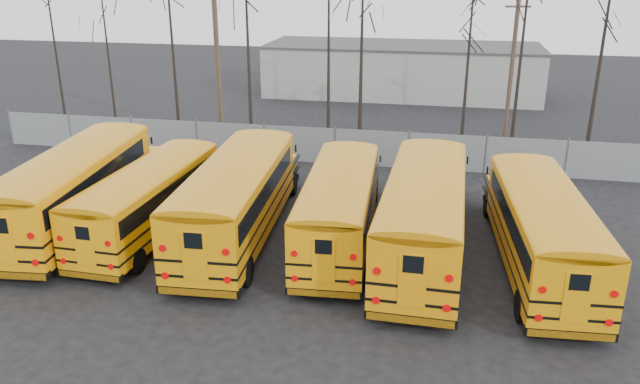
% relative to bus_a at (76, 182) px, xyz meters
% --- Properties ---
extents(ground, '(120.00, 120.00, 0.00)m').
position_rel_bus_a_xyz_m(ground, '(8.86, -1.33, -1.97)').
color(ground, black).
rests_on(ground, ground).
extents(fence, '(40.00, 0.04, 2.00)m').
position_rel_bus_a_xyz_m(fence, '(8.86, 10.67, -0.97)').
color(fence, gray).
rests_on(fence, ground).
extents(distant_building, '(22.00, 8.00, 4.00)m').
position_rel_bus_a_xyz_m(distant_building, '(10.86, 30.67, 0.03)').
color(distant_building, '#9E9F9A').
rests_on(distant_building, ground).
extents(bus_a, '(3.99, 12.23, 3.37)m').
position_rel_bus_a_xyz_m(bus_a, '(0.00, 0.00, 0.00)').
color(bus_a, black).
rests_on(bus_a, ground).
extents(bus_b, '(2.74, 10.53, 2.92)m').
position_rel_bus_a_xyz_m(bus_b, '(3.30, -0.07, -0.26)').
color(bus_b, black).
rests_on(bus_b, ground).
extents(bus_c, '(3.53, 12.11, 3.35)m').
position_rel_bus_a_xyz_m(bus_c, '(6.89, 0.18, -0.01)').
color(bus_c, black).
rests_on(bus_c, ground).
extents(bus_d, '(3.20, 10.99, 3.04)m').
position_rel_bus_a_xyz_m(bus_d, '(10.90, 0.51, -0.19)').
color(bus_d, black).
rests_on(bus_d, ground).
extents(bus_e, '(2.98, 12.09, 3.37)m').
position_rel_bus_a_xyz_m(bus_e, '(14.15, -0.06, 0.00)').
color(bus_e, black).
rests_on(bus_e, ground).
extents(bus_f, '(3.37, 11.31, 3.12)m').
position_rel_bus_a_xyz_m(bus_f, '(18.24, -0.29, -0.14)').
color(bus_f, black).
rests_on(bus_f, ground).
extents(utility_pole_left, '(1.75, 0.38, 9.83)m').
position_rel_bus_a_xyz_m(utility_pole_left, '(0.93, 14.42, 3.08)').
color(utility_pole_left, brown).
rests_on(utility_pole_left, ground).
extents(utility_pole_right, '(1.51, 0.42, 8.54)m').
position_rel_bus_a_xyz_m(utility_pole_right, '(18.44, 18.36, 2.41)').
color(utility_pole_right, '#4C382B').
rests_on(utility_pole_right, ground).
extents(tree_0, '(0.26, 0.26, 11.45)m').
position_rel_bus_a_xyz_m(tree_0, '(-10.15, 14.80, 3.76)').
color(tree_0, black).
rests_on(tree_0, ground).
extents(tree_1, '(0.26, 0.26, 10.33)m').
position_rel_bus_a_xyz_m(tree_1, '(-5.52, 13.14, 3.20)').
color(tree_1, black).
rests_on(tree_1, ground).
extents(tree_2, '(0.26, 0.26, 12.82)m').
position_rel_bus_a_xyz_m(tree_2, '(-1.70, 13.98, 4.44)').
color(tree_2, black).
rests_on(tree_2, ground).
extents(tree_3, '(0.26, 0.26, 11.37)m').
position_rel_bus_a_xyz_m(tree_3, '(3.46, 12.70, 3.72)').
color(tree_3, black).
rests_on(tree_3, ground).
extents(tree_4, '(0.26, 0.26, 11.79)m').
position_rel_bus_a_xyz_m(tree_4, '(7.45, 16.13, 3.92)').
color(tree_4, black).
rests_on(tree_4, ground).
extents(tree_5, '(0.26, 0.26, 10.69)m').
position_rel_bus_a_xyz_m(tree_5, '(9.73, 14.16, 3.38)').
color(tree_5, black).
rests_on(tree_5, ground).
extents(tree_6, '(0.26, 0.26, 10.42)m').
position_rel_bus_a_xyz_m(tree_6, '(15.69, 14.62, 3.24)').
color(tree_6, black).
rests_on(tree_6, ground).
extents(tree_7, '(0.26, 0.26, 12.93)m').
position_rel_bus_a_xyz_m(tree_7, '(18.64, 15.89, 4.49)').
color(tree_7, black).
rests_on(tree_7, ground).
extents(tree_8, '(0.26, 0.26, 11.61)m').
position_rel_bus_a_xyz_m(tree_8, '(22.57, 14.38, 3.83)').
color(tree_8, black).
rests_on(tree_8, ground).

